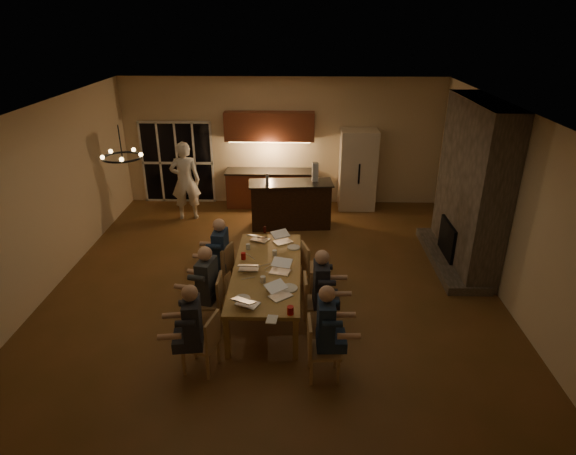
# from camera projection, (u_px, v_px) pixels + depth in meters

# --- Properties ---
(floor) EXTENTS (9.00, 9.00, 0.00)m
(floor) POSITION_uv_depth(u_px,v_px,m) (273.00, 291.00, 8.68)
(floor) COLOR brown
(floor) RESTS_ON ground
(back_wall) EXTENTS (8.00, 0.04, 3.20)m
(back_wall) POSITION_uv_depth(u_px,v_px,m) (282.00, 142.00, 12.15)
(back_wall) COLOR beige
(back_wall) RESTS_ON ground
(left_wall) EXTENTS (0.04, 9.00, 3.20)m
(left_wall) POSITION_uv_depth(u_px,v_px,m) (35.00, 206.00, 8.12)
(left_wall) COLOR beige
(left_wall) RESTS_ON ground
(right_wall) EXTENTS (0.04, 9.00, 3.20)m
(right_wall) POSITION_uv_depth(u_px,v_px,m) (515.00, 211.00, 7.94)
(right_wall) COLOR beige
(right_wall) RESTS_ON ground
(ceiling) EXTENTS (8.00, 9.00, 0.04)m
(ceiling) POSITION_uv_depth(u_px,v_px,m) (271.00, 111.00, 7.37)
(ceiling) COLOR white
(ceiling) RESTS_ON back_wall
(french_doors) EXTENTS (1.86, 0.08, 2.10)m
(french_doors) POSITION_uv_depth(u_px,v_px,m) (178.00, 163.00, 12.40)
(french_doors) COLOR black
(french_doors) RESTS_ON ground
(fireplace) EXTENTS (0.58, 2.50, 3.20)m
(fireplace) POSITION_uv_depth(u_px,v_px,m) (472.00, 187.00, 9.04)
(fireplace) COLOR #5E534A
(fireplace) RESTS_ON ground
(kitchenette) EXTENTS (2.24, 0.68, 2.40)m
(kitchenette) POSITION_uv_depth(u_px,v_px,m) (270.00, 161.00, 12.03)
(kitchenette) COLOR maroon
(kitchenette) RESTS_ON ground
(refrigerator) EXTENTS (0.90, 0.68, 2.00)m
(refrigerator) POSITION_uv_depth(u_px,v_px,m) (358.00, 170.00, 12.02)
(refrigerator) COLOR beige
(refrigerator) RESTS_ON ground
(dining_table) EXTENTS (1.10, 2.72, 0.75)m
(dining_table) POSITION_uv_depth(u_px,v_px,m) (267.00, 289.00, 8.03)
(dining_table) COLOR #A47741
(dining_table) RESTS_ON ground
(bar_island) EXTENTS (1.95, 0.84, 1.08)m
(bar_island) POSITION_uv_depth(u_px,v_px,m) (291.00, 205.00, 11.09)
(bar_island) COLOR black
(bar_island) RESTS_ON ground
(chair_left_near) EXTENTS (0.53, 0.53, 0.89)m
(chair_left_near) POSITION_uv_depth(u_px,v_px,m) (200.00, 343.00, 6.61)
(chair_left_near) COLOR #A48152
(chair_left_near) RESTS_ON ground
(chair_left_mid) EXTENTS (0.44, 0.44, 0.89)m
(chair_left_mid) POSITION_uv_depth(u_px,v_px,m) (208.00, 302.00, 7.55)
(chair_left_mid) COLOR #A48152
(chair_left_mid) RESTS_ON ground
(chair_left_far) EXTENTS (0.56, 0.56, 0.89)m
(chair_left_far) POSITION_uv_depth(u_px,v_px,m) (218.00, 267.00, 8.56)
(chair_left_far) COLOR #A48152
(chair_left_far) RESTS_ON ground
(chair_right_near) EXTENTS (0.46, 0.46, 0.89)m
(chair_right_near) POSITION_uv_depth(u_px,v_px,m) (324.00, 349.00, 6.48)
(chair_right_near) COLOR #A48152
(chair_right_near) RESTS_ON ground
(chair_right_mid) EXTENTS (0.47, 0.47, 0.89)m
(chair_right_mid) POSITION_uv_depth(u_px,v_px,m) (318.00, 302.00, 7.54)
(chair_right_mid) COLOR #A48152
(chair_right_mid) RESTS_ON ground
(chair_right_far) EXTENTS (0.55, 0.55, 0.89)m
(chair_right_far) POSITION_uv_depth(u_px,v_px,m) (316.00, 266.00, 8.60)
(chair_right_far) COLOR #A48152
(chair_right_far) RESTS_ON ground
(person_left_near) EXTENTS (0.67, 0.67, 1.38)m
(person_left_near) POSITION_uv_depth(u_px,v_px,m) (193.00, 330.00, 6.47)
(person_left_near) COLOR #272932
(person_left_near) RESTS_ON ground
(person_right_near) EXTENTS (0.62, 0.62, 1.38)m
(person_right_near) POSITION_uv_depth(u_px,v_px,m) (326.00, 331.00, 6.45)
(person_right_near) COLOR navy
(person_right_near) RESTS_ON ground
(person_left_mid) EXTENTS (0.71, 0.71, 1.38)m
(person_left_mid) POSITION_uv_depth(u_px,v_px,m) (208.00, 287.00, 7.49)
(person_left_mid) COLOR #32373B
(person_left_mid) RESTS_ON ground
(person_right_mid) EXTENTS (0.63, 0.63, 1.38)m
(person_right_mid) POSITION_uv_depth(u_px,v_px,m) (321.00, 291.00, 7.38)
(person_right_mid) COLOR #272932
(person_right_mid) RESTS_ON ground
(person_left_far) EXTENTS (0.63, 0.63, 1.38)m
(person_left_far) POSITION_uv_depth(u_px,v_px,m) (221.00, 255.00, 8.47)
(person_left_far) COLOR navy
(person_left_far) RESTS_ON ground
(standing_person) EXTENTS (0.75, 0.55, 1.90)m
(standing_person) POSITION_uv_depth(u_px,v_px,m) (185.00, 181.00, 11.38)
(standing_person) COLOR white
(standing_person) RESTS_ON ground
(chandelier) EXTENTS (0.56, 0.56, 0.03)m
(chandelier) POSITION_uv_depth(u_px,v_px,m) (122.00, 157.00, 6.71)
(chandelier) COLOR black
(chandelier) RESTS_ON ceiling
(laptop_a) EXTENTS (0.41, 0.39, 0.23)m
(laptop_a) POSITION_uv_depth(u_px,v_px,m) (248.00, 297.00, 6.89)
(laptop_a) COLOR silver
(laptop_a) RESTS_ON dining_table
(laptop_b) EXTENTS (0.42, 0.42, 0.23)m
(laptop_b) POSITION_uv_depth(u_px,v_px,m) (280.00, 290.00, 7.07)
(laptop_b) COLOR silver
(laptop_b) RESTS_ON dining_table
(laptop_c) EXTENTS (0.33, 0.29, 0.23)m
(laptop_c) POSITION_uv_depth(u_px,v_px,m) (249.00, 263.00, 7.84)
(laptop_c) COLOR silver
(laptop_c) RESTS_ON dining_table
(laptop_d) EXTENTS (0.38, 0.35, 0.23)m
(laptop_d) POSITION_uv_depth(u_px,v_px,m) (280.00, 266.00, 7.74)
(laptop_d) COLOR silver
(laptop_d) RESTS_ON dining_table
(laptop_e) EXTENTS (0.41, 0.39, 0.23)m
(laptop_e) POSITION_uv_depth(u_px,v_px,m) (260.00, 234.00, 8.84)
(laptop_e) COLOR silver
(laptop_e) RESTS_ON dining_table
(laptop_f) EXTENTS (0.42, 0.40, 0.23)m
(laptop_f) POSITION_uv_depth(u_px,v_px,m) (283.00, 237.00, 8.75)
(laptop_f) COLOR silver
(laptop_f) RESTS_ON dining_table
(mug_front) EXTENTS (0.09, 0.09, 0.10)m
(mug_front) POSITION_uv_depth(u_px,v_px,m) (263.00, 279.00, 7.48)
(mug_front) COLOR silver
(mug_front) RESTS_ON dining_table
(mug_mid) EXTENTS (0.08, 0.08, 0.10)m
(mug_mid) POSITION_uv_depth(u_px,v_px,m) (275.00, 253.00, 8.30)
(mug_mid) COLOR silver
(mug_mid) RESTS_ON dining_table
(mug_back) EXTENTS (0.08, 0.08, 0.10)m
(mug_back) POSITION_uv_depth(u_px,v_px,m) (248.00, 247.00, 8.52)
(mug_back) COLOR silver
(mug_back) RESTS_ON dining_table
(redcup_near) EXTENTS (0.09, 0.09, 0.12)m
(redcup_near) POSITION_uv_depth(u_px,v_px,m) (290.00, 310.00, 6.68)
(redcup_near) COLOR #B20E0B
(redcup_near) RESTS_ON dining_table
(redcup_mid) EXTENTS (0.08, 0.08, 0.12)m
(redcup_mid) POSITION_uv_depth(u_px,v_px,m) (243.00, 256.00, 8.17)
(redcup_mid) COLOR #B20E0B
(redcup_mid) RESTS_ON dining_table
(can_silver) EXTENTS (0.06, 0.06, 0.12)m
(can_silver) POSITION_uv_depth(u_px,v_px,m) (268.00, 287.00, 7.24)
(can_silver) COLOR #B2B2B7
(can_silver) RESTS_ON dining_table
(can_cola) EXTENTS (0.06, 0.06, 0.12)m
(can_cola) POSITION_uv_depth(u_px,v_px,m) (265.00, 230.00, 9.16)
(can_cola) COLOR #3F0F0C
(can_cola) RESTS_ON dining_table
(plate_near) EXTENTS (0.27, 0.27, 0.02)m
(plate_near) POSITION_uv_depth(u_px,v_px,m) (289.00, 288.00, 7.32)
(plate_near) COLOR silver
(plate_near) RESTS_ON dining_table
(plate_left) EXTENTS (0.24, 0.24, 0.02)m
(plate_left) POSITION_uv_depth(u_px,v_px,m) (242.00, 299.00, 7.05)
(plate_left) COLOR silver
(plate_left) RESTS_ON dining_table
(plate_far) EXTENTS (0.23, 0.23, 0.02)m
(plate_far) POSITION_uv_depth(u_px,v_px,m) (294.00, 247.00, 8.59)
(plate_far) COLOR silver
(plate_far) RESTS_ON dining_table
(notepad) EXTENTS (0.17, 0.22, 0.01)m
(notepad) POSITION_uv_depth(u_px,v_px,m) (272.00, 319.00, 6.58)
(notepad) COLOR white
(notepad) RESTS_ON dining_table
(bar_bottle) EXTENTS (0.07, 0.07, 0.24)m
(bar_bottle) POSITION_uv_depth(u_px,v_px,m) (267.00, 179.00, 10.74)
(bar_bottle) COLOR #99999E
(bar_bottle) RESTS_ON bar_island
(bar_blender) EXTENTS (0.15, 0.15, 0.42)m
(bar_blender) POSITION_uv_depth(u_px,v_px,m) (315.00, 172.00, 10.89)
(bar_blender) COLOR silver
(bar_blender) RESTS_ON bar_island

